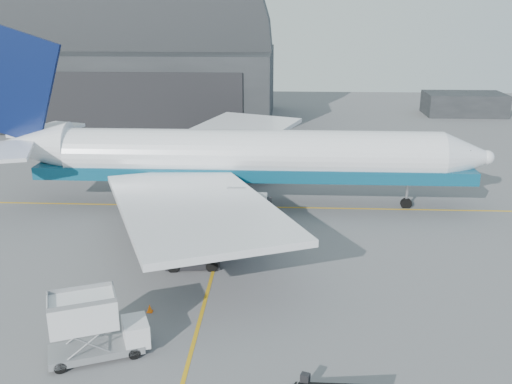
{
  "coord_description": "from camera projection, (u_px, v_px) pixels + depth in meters",
  "views": [
    {
      "loc": [
        5.22,
        -33.64,
        19.28
      ],
      "look_at": [
        2.97,
        11.14,
        4.5
      ],
      "focal_mm": 40.0,
      "sensor_mm": 36.0,
      "label": 1
    }
  ],
  "objects": [
    {
      "name": "ground",
      "position": [
        203.0,
        307.0,
        38.2
      ],
      "size": [
        200.0,
        200.0,
        0.0
      ],
      "primitive_type": "plane",
      "color": "#565659",
      "rests_on": "ground"
    },
    {
      "name": "taxi_lines",
      "position": [
        223.0,
        234.0,
        50.21
      ],
      "size": [
        80.0,
        42.12,
        0.02
      ],
      "color": "#C49112",
      "rests_on": "ground"
    },
    {
      "name": "hangar",
      "position": [
        127.0,
        64.0,
        97.86
      ],
      "size": [
        50.0,
        28.3,
        28.0
      ],
      "color": "black",
      "rests_on": "ground"
    },
    {
      "name": "distant_bldg_a",
      "position": [
        463.0,
        115.0,
        104.69
      ],
      "size": [
        14.0,
        8.0,
        4.0
      ],
      "primitive_type": "cube",
      "color": "black",
      "rests_on": "ground"
    },
    {
      "name": "airliner",
      "position": [
        232.0,
        157.0,
        56.06
      ],
      "size": [
        50.79,
        49.25,
        17.83
      ],
      "color": "white",
      "rests_on": "ground"
    },
    {
      "name": "catering_truck",
      "position": [
        93.0,
        327.0,
        32.19
      ],
      "size": [
        5.96,
        4.02,
        3.85
      ],
      "rotation": [
        0.0,
        0.0,
        0.39
      ],
      "color": "gray",
      "rests_on": "ground"
    },
    {
      "name": "pushback_tug",
      "position": [
        195.0,
        257.0,
        44.06
      ],
      "size": [
        4.36,
        2.82,
        1.92
      ],
      "rotation": [
        0.0,
        0.0,
        0.1
      ],
      "color": "black",
      "rests_on": "ground"
    },
    {
      "name": "traffic_cone",
      "position": [
        150.0,
        308.0,
        37.5
      ],
      "size": [
        0.38,
        0.38,
        0.55
      ],
      "color": "#FF6308",
      "rests_on": "ground"
    }
  ]
}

